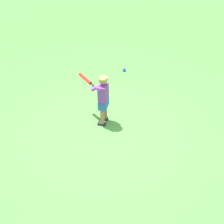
% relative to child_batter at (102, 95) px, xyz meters
% --- Properties ---
extents(ground_plane, '(40.00, 40.00, 0.00)m').
position_rel_child_batter_xyz_m(ground_plane, '(0.12, 0.33, -0.65)').
color(ground_plane, '#519942').
extents(child_batter, '(0.35, 0.78, 1.08)m').
position_rel_child_batter_xyz_m(child_batter, '(0.00, 0.00, 0.00)').
color(child_batter, '#232328').
rests_on(child_batter, ground).
extents(play_ball_far_left, '(0.09, 0.09, 0.09)m').
position_rel_child_batter_xyz_m(play_ball_far_left, '(-1.54, -1.45, -0.61)').
color(play_ball_far_left, blue).
rests_on(play_ball_far_left, ground).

